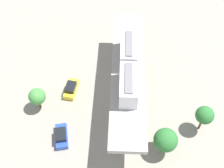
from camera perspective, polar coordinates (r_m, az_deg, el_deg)
ground_plane at (r=50.32m, az=2.89°, el=-2.28°), size 120.00×120.00×0.00m
viaduct at (r=46.10m, az=3.15°, el=1.64°), size 5.20×28.00×7.06m
train at (r=43.08m, az=3.33°, el=3.50°), size 2.64×13.55×3.24m
parked_car_yellow at (r=50.73m, az=-8.23°, el=-0.93°), size 2.42×4.42×1.76m
parked_car_blue at (r=45.82m, az=-10.16°, el=-10.29°), size 2.57×4.47×1.76m
tree_near_viaduct at (r=42.53m, az=10.76°, el=-11.06°), size 3.58×3.58×5.21m
tree_mid_lot at (r=47.96m, az=-14.87°, el=-2.46°), size 2.83×2.83×4.46m
tree_far_corner at (r=45.54m, az=18.18°, el=-6.01°), size 2.86×2.86×5.39m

